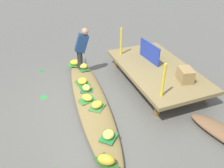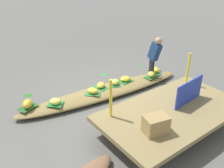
{
  "view_description": "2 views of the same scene",
  "coord_description": "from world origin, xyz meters",
  "px_view_note": "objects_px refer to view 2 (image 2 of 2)",
  "views": [
    {
      "loc": [
        4.68,
        -1.26,
        3.72
      ],
      "look_at": [
        -0.09,
        0.61,
        0.41
      ],
      "focal_mm": 38.22,
      "sensor_mm": 36.0,
      "label": 1
    },
    {
      "loc": [
        3.4,
        4.84,
        3.41
      ],
      "look_at": [
        0.1,
        0.42,
        0.55
      ],
      "focal_mm": 39.7,
      "sensor_mm": 36.0,
      "label": 2
    }
  ],
  "objects_px": {
    "banana_bunch_6": "(151,74)",
    "vendor_person": "(154,54)",
    "banana_bunch_3": "(55,101)",
    "banana_bunch_1": "(125,79)",
    "banana_bunch_4": "(27,104)",
    "vendor_boat": "(106,92)",
    "banana_bunch_7": "(155,70)",
    "banana_bunch_0": "(115,82)",
    "market_banner": "(189,92)",
    "produce_crate": "(156,124)",
    "banana_bunch_5": "(93,91)",
    "water_bottle": "(161,73)",
    "banana_bunch_2": "(101,85)"
  },
  "relations": [
    {
      "from": "banana_bunch_3",
      "to": "banana_bunch_4",
      "type": "relative_size",
      "value": 0.79
    },
    {
      "from": "banana_bunch_1",
      "to": "banana_bunch_2",
      "type": "height_order",
      "value": "banana_bunch_1"
    },
    {
      "from": "vendor_boat",
      "to": "banana_bunch_3",
      "type": "relative_size",
      "value": 19.43
    },
    {
      "from": "vendor_person",
      "to": "banana_bunch_6",
      "type": "bearing_deg",
      "value": -14.11
    },
    {
      "from": "vendor_person",
      "to": "water_bottle",
      "type": "relative_size",
      "value": 5.88
    },
    {
      "from": "banana_bunch_5",
      "to": "banana_bunch_6",
      "type": "height_order",
      "value": "banana_bunch_6"
    },
    {
      "from": "banana_bunch_3",
      "to": "produce_crate",
      "type": "distance_m",
      "value": 2.61
    },
    {
      "from": "market_banner",
      "to": "banana_bunch_4",
      "type": "bearing_deg",
      "value": -45.33
    },
    {
      "from": "market_banner",
      "to": "produce_crate",
      "type": "height_order",
      "value": "market_banner"
    },
    {
      "from": "vendor_person",
      "to": "market_banner",
      "type": "relative_size",
      "value": 1.3
    },
    {
      "from": "banana_bunch_1",
      "to": "banana_bunch_6",
      "type": "distance_m",
      "value": 0.84
    },
    {
      "from": "banana_bunch_0",
      "to": "banana_bunch_7",
      "type": "xyz_separation_m",
      "value": [
        -1.5,
        0.08,
        -0.0
      ]
    },
    {
      "from": "banana_bunch_1",
      "to": "banana_bunch_4",
      "type": "xyz_separation_m",
      "value": [
        2.73,
        -0.32,
        0.02
      ]
    },
    {
      "from": "banana_bunch_6",
      "to": "vendor_person",
      "type": "bearing_deg",
      "value": 165.89
    },
    {
      "from": "banana_bunch_0",
      "to": "banana_bunch_2",
      "type": "relative_size",
      "value": 0.82
    },
    {
      "from": "vendor_boat",
      "to": "produce_crate",
      "type": "height_order",
      "value": "produce_crate"
    },
    {
      "from": "banana_bunch_5",
      "to": "water_bottle",
      "type": "bearing_deg",
      "value": 170.91
    },
    {
      "from": "water_bottle",
      "to": "banana_bunch_3",
      "type": "bearing_deg",
      "value": -7.92
    },
    {
      "from": "vendor_boat",
      "to": "banana_bunch_0",
      "type": "bearing_deg",
      "value": -172.41
    },
    {
      "from": "banana_bunch_4",
      "to": "market_banner",
      "type": "bearing_deg",
      "value": 139.8
    },
    {
      "from": "banana_bunch_1",
      "to": "vendor_boat",
      "type": "bearing_deg",
      "value": 0.96
    },
    {
      "from": "banana_bunch_1",
      "to": "water_bottle",
      "type": "relative_size",
      "value": 1.37
    },
    {
      "from": "banana_bunch_7",
      "to": "market_banner",
      "type": "bearing_deg",
      "value": 62.57
    },
    {
      "from": "banana_bunch_7",
      "to": "vendor_person",
      "type": "bearing_deg",
      "value": 31.62
    },
    {
      "from": "banana_bunch_3",
      "to": "banana_bunch_6",
      "type": "relative_size",
      "value": 0.88
    },
    {
      "from": "vendor_boat",
      "to": "market_banner",
      "type": "xyz_separation_m",
      "value": [
        -0.8,
        2.06,
        0.65
      ]
    },
    {
      "from": "banana_bunch_3",
      "to": "produce_crate",
      "type": "bearing_deg",
      "value": 110.51
    },
    {
      "from": "banana_bunch_3",
      "to": "banana_bunch_6",
      "type": "distance_m",
      "value": 2.96
    },
    {
      "from": "banana_bunch_6",
      "to": "banana_bunch_7",
      "type": "xyz_separation_m",
      "value": [
        -0.33,
        -0.16,
        -0.01
      ]
    },
    {
      "from": "banana_bunch_0",
      "to": "banana_bunch_5",
      "type": "relative_size",
      "value": 0.82
    },
    {
      "from": "vendor_boat",
      "to": "vendor_person",
      "type": "distance_m",
      "value": 1.76
    },
    {
      "from": "banana_bunch_0",
      "to": "banana_bunch_4",
      "type": "relative_size",
      "value": 0.71
    },
    {
      "from": "banana_bunch_6",
      "to": "banana_bunch_5",
      "type": "bearing_deg",
      "value": -5.94
    },
    {
      "from": "banana_bunch_3",
      "to": "produce_crate",
      "type": "height_order",
      "value": "produce_crate"
    },
    {
      "from": "vendor_boat",
      "to": "banana_bunch_6",
      "type": "height_order",
      "value": "banana_bunch_6"
    },
    {
      "from": "banana_bunch_0",
      "to": "market_banner",
      "type": "bearing_deg",
      "value": 102.67
    },
    {
      "from": "vendor_boat",
      "to": "banana_bunch_2",
      "type": "height_order",
      "value": "banana_bunch_2"
    },
    {
      "from": "banana_bunch_0",
      "to": "banana_bunch_1",
      "type": "distance_m",
      "value": 0.37
    },
    {
      "from": "banana_bunch_6",
      "to": "water_bottle",
      "type": "height_order",
      "value": "water_bottle"
    },
    {
      "from": "water_bottle",
      "to": "market_banner",
      "type": "relative_size",
      "value": 0.22
    },
    {
      "from": "banana_bunch_6",
      "to": "vendor_person",
      "type": "height_order",
      "value": "vendor_person"
    },
    {
      "from": "vendor_boat",
      "to": "banana_bunch_1",
      "type": "xyz_separation_m",
      "value": [
        -0.7,
        -0.01,
        0.18
      ]
    },
    {
      "from": "vendor_boat",
      "to": "banana_bunch_2",
      "type": "bearing_deg",
      "value": -48.72
    },
    {
      "from": "vendor_boat",
      "to": "banana_bunch_7",
      "type": "relative_size",
      "value": 15.72
    },
    {
      "from": "banana_bunch_3",
      "to": "banana_bunch_5",
      "type": "distance_m",
      "value": 1.02
    },
    {
      "from": "banana_bunch_4",
      "to": "market_banner",
      "type": "relative_size",
      "value": 0.34
    },
    {
      "from": "banana_bunch_7",
      "to": "vendor_boat",
      "type": "bearing_deg",
      "value": -2.05
    },
    {
      "from": "banana_bunch_3",
      "to": "banana_bunch_5",
      "type": "xyz_separation_m",
      "value": [
        -1.01,
        0.1,
        -0.0
      ]
    },
    {
      "from": "vendor_person",
      "to": "market_banner",
      "type": "xyz_separation_m",
      "value": [
        0.75,
        1.82,
        -0.15
      ]
    },
    {
      "from": "water_bottle",
      "to": "produce_crate",
      "type": "height_order",
      "value": "produce_crate"
    }
  ]
}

